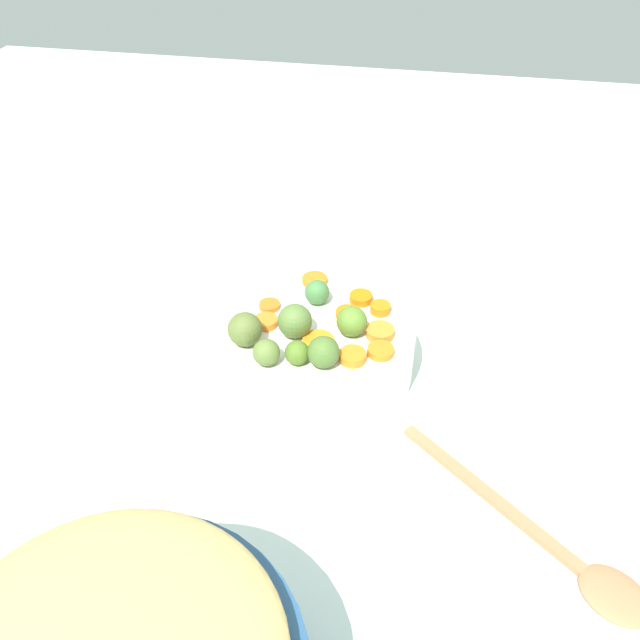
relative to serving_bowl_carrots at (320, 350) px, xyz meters
The scene contains 20 objects.
tabletop 0.06m from the serving_bowl_carrots, 33.30° to the right, with size 2.40×2.40×0.02m, color silver.
serving_bowl_carrots is the anchor object (origin of this frame).
carrot_slice_0 0.09m from the serving_bowl_carrots, 69.09° to the left, with size 0.03×0.03×0.01m, color orange.
carrot_slice_1 0.09m from the serving_bowl_carrots, 34.37° to the right, with size 0.03×0.03×0.01m, color orange.
carrot_slice_2 0.05m from the serving_bowl_carrots, behind, with size 0.04×0.04×0.01m, color orange.
carrot_slice_3 0.08m from the serving_bowl_carrots, 98.00° to the left, with size 0.03×0.03×0.01m, color orange.
carrot_slice_4 0.10m from the serving_bowl_carrots, 114.92° to the right, with size 0.03×0.03×0.01m, color orange.
carrot_slice_5 0.08m from the serving_bowl_carrots, 137.78° to the right, with size 0.03×0.03×0.01m, color orange.
carrot_slice_6 0.09m from the serving_bowl_carrots, 92.87° to the right, with size 0.03×0.03×0.01m, color orange.
carrot_slice_7 0.10m from the serving_bowl_carrots, 15.12° to the left, with size 0.03×0.03×0.01m, color orange.
carrot_slice_8 0.06m from the serving_bowl_carrots, 45.39° to the right, with size 0.03×0.03×0.01m, color orange.
carrot_slice_9 0.09m from the serving_bowl_carrots, 58.19° to the right, with size 0.03×0.03×0.01m, color orange.
brussels_sprout_0 0.07m from the serving_bowl_carrots, 128.53° to the left, with size 0.04×0.04×0.04m, color #587737.
brussels_sprout_1 0.09m from the serving_bowl_carrots, 169.15° to the left, with size 0.03×0.03×0.03m, color #527324.
brussels_sprout_2 0.11m from the serving_bowl_carrots, 148.52° to the left, with size 0.03×0.03×0.03m, color olive.
brussels_sprout_3 0.11m from the serving_bowl_carrots, 120.30° to the left, with size 0.04×0.04×0.04m, color #5C6D31.
brussels_sprout_4 0.09m from the serving_bowl_carrots, 162.87° to the right, with size 0.04×0.04×0.04m, color #4E702E.
brussels_sprout_5 0.07m from the serving_bowl_carrots, 15.20° to the left, with size 0.03×0.03×0.03m, color #437B3F.
brussels_sprout_6 0.07m from the serving_bowl_carrots, 98.85° to the right, with size 0.04×0.04×0.04m, color #5A832D.
wooden_spoon 0.36m from the serving_bowl_carrots, 127.62° to the right, with size 0.22×0.26×0.01m.
Camera 1 is at (-0.66, -0.10, 0.61)m, focal length 37.63 mm.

